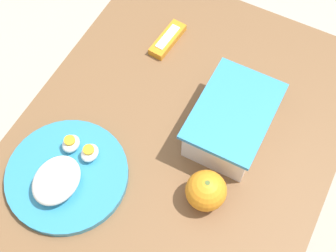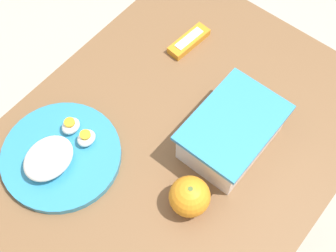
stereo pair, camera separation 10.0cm
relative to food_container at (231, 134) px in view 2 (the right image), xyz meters
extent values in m
plane|color=#B2A899|center=(0.08, -0.10, -0.74)|extent=(10.00, 10.00, 0.00)
cube|color=brown|center=(0.08, -0.10, -0.06)|extent=(0.91, 0.67, 0.03)
cylinder|color=brown|center=(-0.32, -0.38, -0.41)|extent=(0.05, 0.05, 0.67)
cylinder|color=brown|center=(-0.32, 0.18, -0.41)|extent=(0.05, 0.05, 0.67)
cube|color=white|center=(0.00, 0.00, 0.00)|extent=(0.20, 0.14, 0.08)
cube|color=beige|center=(0.00, 0.00, -0.02)|extent=(0.19, 0.13, 0.05)
cube|color=#338CC6|center=(0.00, 0.00, 0.05)|extent=(0.22, 0.15, 0.01)
ellipsoid|color=tan|center=(-0.06, 0.00, 0.00)|extent=(0.05, 0.04, 0.02)
ellipsoid|color=tan|center=(0.06, 0.01, 0.00)|extent=(0.06, 0.05, 0.02)
sphere|color=orange|center=(0.17, 0.02, 0.00)|extent=(0.08, 0.08, 0.08)
cylinder|color=#4C662D|center=(0.17, 0.02, 0.04)|extent=(0.01, 0.01, 0.00)
cylinder|color=teal|center=(0.26, -0.26, -0.03)|extent=(0.25, 0.25, 0.02)
ellipsoid|color=white|center=(0.28, -0.26, 0.00)|extent=(0.11, 0.09, 0.05)
ellipsoid|color=white|center=(0.20, -0.28, -0.01)|extent=(0.04, 0.03, 0.03)
cylinder|color=#F4A823|center=(0.20, -0.28, 0.01)|extent=(0.02, 0.02, 0.01)
ellipsoid|color=white|center=(0.20, -0.23, -0.01)|extent=(0.04, 0.03, 0.03)
cylinder|color=#F4A823|center=(0.20, -0.23, 0.01)|extent=(0.02, 0.02, 0.01)
cube|color=orange|center=(-0.16, -0.24, -0.03)|extent=(0.12, 0.05, 0.02)
cube|color=white|center=(-0.16, -0.24, -0.02)|extent=(0.08, 0.03, 0.00)
camera|label=1|loc=(0.50, 0.11, 0.87)|focal=50.00mm
camera|label=2|loc=(0.44, 0.19, 0.87)|focal=50.00mm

